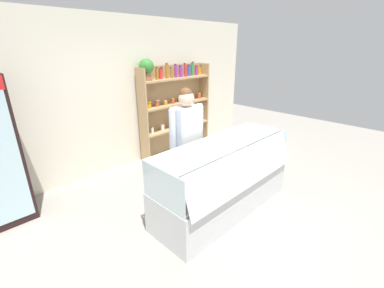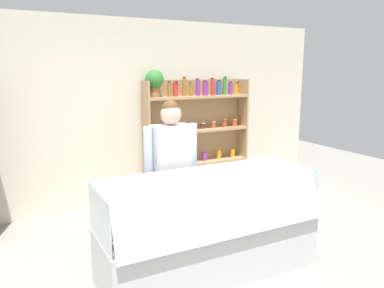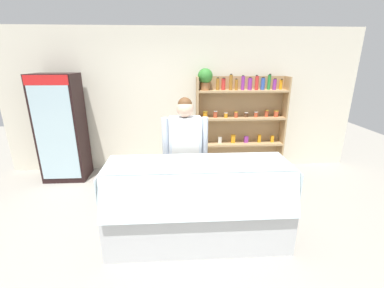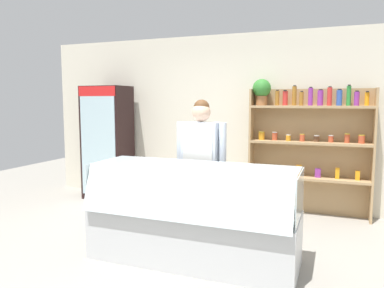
# 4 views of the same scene
# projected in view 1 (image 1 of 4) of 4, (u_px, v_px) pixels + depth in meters

# --- Properties ---
(ground_plane) EXTENTS (12.00, 12.00, 0.00)m
(ground_plane) POSITION_uv_depth(u_px,v_px,m) (216.00, 212.00, 3.63)
(ground_plane) COLOR gray
(back_wall) EXTENTS (6.80, 0.10, 2.70)m
(back_wall) POSITION_uv_depth(u_px,v_px,m) (121.00, 95.00, 4.67)
(back_wall) COLOR silver
(back_wall) RESTS_ON ground
(shelving_unit) EXTENTS (1.71, 0.29, 1.98)m
(shelving_unit) POSITION_uv_depth(u_px,v_px,m) (172.00, 101.00, 5.30)
(shelving_unit) COLOR tan
(shelving_unit) RESTS_ON ground
(deli_display_case) EXTENTS (2.14, 0.80, 1.01)m
(deli_display_case) POSITION_uv_depth(u_px,v_px,m) (223.00, 190.00, 3.59)
(deli_display_case) COLOR silver
(deli_display_case) RESTS_ON ground
(shop_clerk) EXTENTS (0.61, 0.25, 1.67)m
(shop_clerk) POSITION_uv_depth(u_px,v_px,m) (187.00, 136.00, 3.66)
(shop_clerk) COLOR #4C4233
(shop_clerk) RESTS_ON ground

